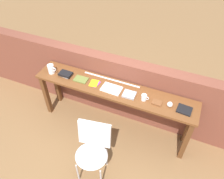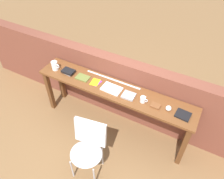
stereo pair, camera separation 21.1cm
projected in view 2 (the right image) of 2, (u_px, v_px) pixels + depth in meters
The scene contains 15 objects.
ground_plane at pixel (105, 137), 3.65m from camera, with size 40.00×40.00×0.00m, color brown.
brick_wall_back at pixel (123, 89), 3.66m from camera, with size 6.00×0.20×1.16m, color brown.
sideboard at pixel (114, 95), 3.33m from camera, with size 2.50×0.44×0.88m.
chair_white_moulded at pixel (88, 146), 2.92m from camera, with size 0.51×0.52×0.89m.
pitcher_white at pixel (55, 66), 3.51m from camera, with size 0.14×0.10×0.18m.
book_stack_leftmost at pixel (68, 71), 3.47m from camera, with size 0.20×0.15×0.06m.
magazine_cycling at pixel (83, 78), 3.40m from camera, with size 0.21×0.15×0.02m, color olive.
pamphlet_pile_colourful at pixel (96, 82), 3.32m from camera, with size 0.16×0.18×0.01m.
book_open_centre at pixel (112, 89), 3.21m from camera, with size 0.30×0.19×0.02m, color white.
book_grey_hardcover at pixel (129, 96), 3.10m from camera, with size 0.18×0.16×0.03m, color #9E9EA3.
mug at pixel (143, 100), 3.00m from camera, with size 0.11×0.08×0.09m.
leather_journal_brown at pixel (156, 106), 2.97m from camera, with size 0.13×0.10×0.02m, color brown.
sports_ball_small at pixel (168, 108), 2.90m from camera, with size 0.08×0.08×0.08m, color silver.
book_repair_rightmost at pixel (183, 115), 2.85m from camera, with size 0.19×0.16×0.02m, color black.
ruler_metal_back_edge at pixel (113, 80), 3.38m from camera, with size 0.92×0.03×0.00m, color silver.
Camera 2 is at (1.09, -1.78, 3.10)m, focal length 35.00 mm.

